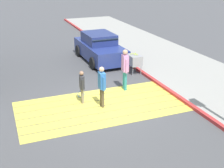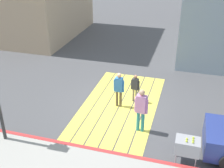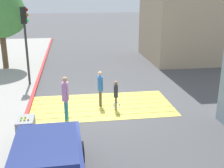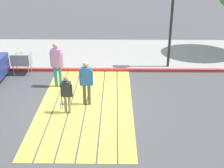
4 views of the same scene
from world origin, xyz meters
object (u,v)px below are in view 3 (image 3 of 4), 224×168
street_tree (1,14)px  pedestrian_adult_lead (100,86)px  traffic_light_corner (25,31)px  tennis_ball_cart (26,126)px  pedestrian_adult_trailing (66,95)px  pedestrian_child_with_racket (116,94)px

street_tree → pedestrian_adult_lead: size_ratio=3.26×
traffic_light_corner → street_tree: 4.33m
tennis_ball_cart → pedestrian_adult_trailing: bearing=53.9°
tennis_ball_cart → pedestrian_adult_trailing: pedestrian_adult_trailing is taller
pedestrian_adult_lead → traffic_light_corner: bearing=136.0°
street_tree → tennis_ball_cart: 11.03m
street_tree → pedestrian_child_with_racket: 10.31m
traffic_light_corner → street_tree: street_tree is taller
traffic_light_corner → pedestrian_adult_trailing: bearing=-66.8°
traffic_light_corner → street_tree: size_ratio=0.80×
traffic_light_corner → pedestrian_child_with_racket: traffic_light_corner is taller
traffic_light_corner → tennis_ball_cart: size_ratio=4.17×
pedestrian_adult_trailing → pedestrian_child_with_racket: pedestrian_adult_trailing is taller
traffic_light_corner → pedestrian_adult_lead: traffic_light_corner is taller
tennis_ball_cart → pedestrian_child_with_racket: 4.26m
traffic_light_corner → pedestrian_adult_lead: size_ratio=2.60×
traffic_light_corner → tennis_ball_cart: (0.68, -6.49, -2.34)m
street_tree → pedestrian_adult_lead: bearing=-53.0°
traffic_light_corner → pedestrian_child_with_racket: 6.19m
pedestrian_adult_lead → pedestrian_adult_trailing: pedestrian_adult_trailing is taller
street_tree → pedestrian_adult_trailing: street_tree is taller
pedestrian_adult_trailing → street_tree: bearing=114.8°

